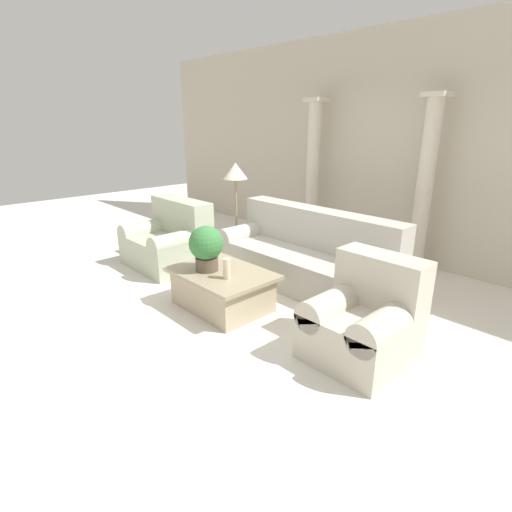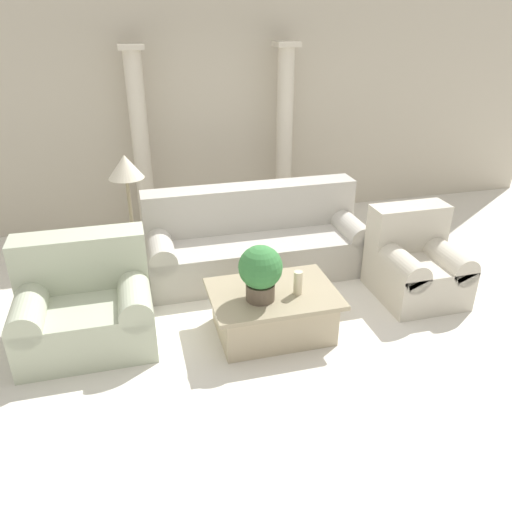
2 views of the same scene
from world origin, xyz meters
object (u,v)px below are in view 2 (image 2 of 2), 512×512
(sofa_long, at_px, (256,240))
(loveseat, at_px, (85,303))
(armchair, at_px, (415,262))
(floor_lamp, at_px, (126,177))
(coffee_table, at_px, (273,311))
(potted_plant, at_px, (260,271))

(sofa_long, xyz_separation_m, loveseat, (-1.76, -0.90, 0.01))
(armchair, bearing_deg, loveseat, 179.68)
(sofa_long, xyz_separation_m, armchair, (1.43, -0.92, 0.00))
(floor_lamp, bearing_deg, armchair, -17.64)
(coffee_table, height_order, potted_plant, potted_plant)
(potted_plant, xyz_separation_m, floor_lamp, (-0.99, 1.26, 0.51))
(loveseat, bearing_deg, armchair, -0.32)
(sofa_long, xyz_separation_m, coffee_table, (-0.16, -1.23, -0.14))
(floor_lamp, bearing_deg, sofa_long, 2.36)
(floor_lamp, distance_m, armchair, 2.98)
(coffee_table, xyz_separation_m, floor_lamp, (-1.13, 1.17, 0.99))
(potted_plant, relative_size, floor_lamp, 0.35)
(floor_lamp, bearing_deg, potted_plant, -51.87)
(coffee_table, height_order, floor_lamp, floor_lamp)
(loveseat, bearing_deg, floor_lamp, 61.12)
(coffee_table, bearing_deg, sofa_long, 82.40)
(potted_plant, xyz_separation_m, armchair, (1.73, 0.40, -0.34))
(loveseat, xyz_separation_m, armchair, (3.19, -0.02, -0.01))
(coffee_table, xyz_separation_m, potted_plant, (-0.14, -0.09, 0.48))
(loveseat, bearing_deg, sofa_long, 27.07)
(coffee_table, relative_size, potted_plant, 2.26)
(potted_plant, bearing_deg, sofa_long, 76.93)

